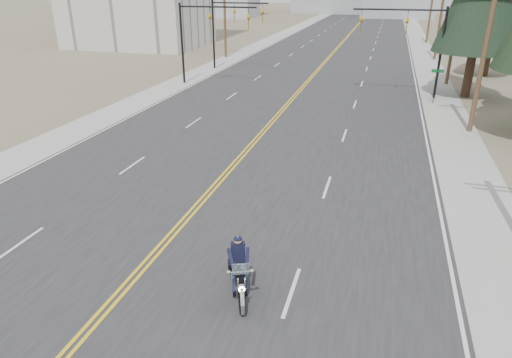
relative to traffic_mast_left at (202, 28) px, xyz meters
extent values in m
plane|color=#776D56|center=(8.98, -32.00, -4.94)|extent=(400.00, 400.00, 0.00)
cube|color=#303033|center=(8.98, 38.00, -4.93)|extent=(20.00, 200.00, 0.01)
cube|color=#A5A5A0|center=(-2.52, 38.00, -4.93)|extent=(3.00, 200.00, 0.01)
cube|color=#A5A5A0|center=(20.48, 38.00, -4.93)|extent=(3.00, 200.00, 0.01)
cylinder|color=black|center=(-2.02, 0.00, -1.44)|extent=(0.20, 0.20, 7.00)
cylinder|color=black|center=(1.48, 0.00, 1.76)|extent=(7.00, 0.14, 0.14)
imported|color=#BF8C0C|center=(0.78, 0.00, 1.11)|extent=(0.21, 0.26, 1.30)
imported|color=#BF8C0C|center=(4.28, 0.00, 1.11)|extent=(0.21, 0.26, 1.30)
cylinder|color=black|center=(19.98, 0.00, -1.44)|extent=(0.20, 0.20, 7.00)
cylinder|color=black|center=(16.48, 0.00, 1.76)|extent=(7.00, 0.14, 0.14)
imported|color=#BF8C0C|center=(17.18, 0.00, 1.11)|extent=(0.21, 0.26, 1.30)
imported|color=#BF8C0C|center=(13.68, 0.00, 1.11)|extent=(0.21, 0.26, 1.30)
cylinder|color=black|center=(-2.02, 8.00, -1.44)|extent=(0.20, 0.20, 7.00)
cylinder|color=black|center=(0.98, 8.00, 1.76)|extent=(6.00, 0.14, 0.14)
imported|color=#BF8C0C|center=(0.38, 8.00, 1.11)|extent=(0.21, 0.26, 1.30)
imported|color=#BF8C0C|center=(3.38, 8.00, 1.11)|extent=(0.21, 0.26, 1.30)
cylinder|color=black|center=(19.78, -2.00, -3.64)|extent=(0.06, 0.06, 2.60)
cube|color=#0C5926|center=(19.78, -2.00, -2.44)|extent=(0.90, 0.03, 0.25)
cylinder|color=brown|center=(21.48, -9.00, 0.81)|extent=(0.30, 0.30, 11.50)
cylinder|color=brown|center=(21.48, 6.00, 0.56)|extent=(0.30, 0.30, 11.00)
cylinder|color=brown|center=(21.48, 21.00, 0.81)|extent=(0.30, 0.30, 11.50)
cylinder|color=brown|center=(21.48, 38.00, 0.56)|extent=(0.30, 0.30, 11.00)
cylinder|color=brown|center=(-3.52, 16.00, 0.31)|extent=(0.30, 0.30, 10.50)
cylinder|color=#382619|center=(22.48, 1.21, -3.15)|extent=(0.62, 0.62, 3.57)
cylinder|color=#382619|center=(25.49, 11.39, -3.51)|extent=(0.67, 0.67, 2.86)
camera|label=1|loc=(16.02, -39.22, 3.77)|focal=32.00mm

